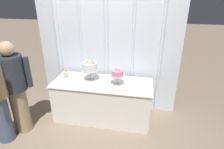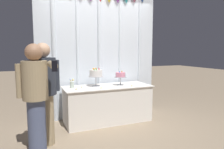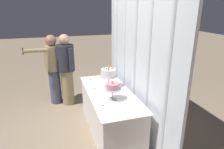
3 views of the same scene
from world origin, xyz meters
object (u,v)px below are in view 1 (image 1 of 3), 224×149
object	(u,v)px
tealight_near_right	(87,86)
tealight_far_right	(125,90)
flower_vase	(66,74)
tealight_near_left	(73,80)
tealight_far_left	(62,83)
cake_table	(103,100)
cake_display_nearleft	(90,67)
cake_display_nearright	(117,74)
guest_man_pink_jacket	(15,86)

from	to	relation	value
tealight_near_right	tealight_far_right	size ratio (longest dim) A/B	1.07
flower_vase	tealight_near_left	distance (m)	0.19
tealight_far_right	tealight_near_left	bearing A→B (deg)	167.88
flower_vase	tealight_near_left	xyz separation A→B (m)	(0.16, -0.08, -0.06)
tealight_far_left	tealight_near_right	bearing A→B (deg)	-1.99
cake_table	flower_vase	size ratio (longest dim) A/B	9.70
tealight_near_right	tealight_far_left	bearing A→B (deg)	178.01
tealight_far_right	cake_display_nearleft	bearing A→B (deg)	157.25
cake_display_nearright	tealight_near_right	bearing A→B (deg)	-160.01
cake_display_nearleft	tealight_far_right	world-z (taller)	cake_display_nearleft
cake_display_nearright	tealight_near_left	bearing A→B (deg)	179.36
cake_display_nearright	tealight_far_left	bearing A→B (deg)	-170.54
cake_display_nearleft	guest_man_pink_jacket	bearing A→B (deg)	-147.99
tealight_far_left	tealight_near_left	world-z (taller)	tealight_far_left
tealight_far_left	cake_table	bearing A→B (deg)	15.29
cake_display_nearleft	tealight_far_left	xyz separation A→B (m)	(-0.45, -0.23, -0.24)
flower_vase	cake_display_nearright	bearing A→B (deg)	-5.53
tealight_far_left	cake_display_nearleft	bearing A→B (deg)	27.52
cake_table	cake_display_nearleft	distance (m)	0.66
cake_table	flower_vase	bearing A→B (deg)	174.47
cake_display_nearright	cake_table	bearing A→B (deg)	174.48
cake_display_nearleft	tealight_near_right	xyz separation A→B (m)	(0.02, -0.25, -0.24)
cake_display_nearleft	guest_man_pink_jacket	size ratio (longest dim) A/B	0.24
tealight_far_left	tealight_near_left	size ratio (longest dim) A/B	1.06
tealight_far_left	tealight_far_right	world-z (taller)	tealight_far_left
tealight_near_left	tealight_near_right	xyz separation A→B (m)	(0.33, -0.18, -0.00)
cake_display_nearright	guest_man_pink_jacket	world-z (taller)	guest_man_pink_jacket
cake_display_nearleft	cake_display_nearright	bearing A→B (deg)	-8.72
tealight_far_right	guest_man_pink_jacket	xyz separation A→B (m)	(-1.67, -0.36, 0.10)
tealight_near_right	guest_man_pink_jacket	world-z (taller)	guest_man_pink_jacket
tealight_near_right	tealight_far_right	xyz separation A→B (m)	(0.63, -0.02, 0.00)
cake_table	cake_display_nearleft	xyz separation A→B (m)	(-0.22, 0.05, 0.61)
tealight_near_left	guest_man_pink_jacket	xyz separation A→B (m)	(-0.71, -0.57, 0.10)
cake_table	tealight_near_left	xyz separation A→B (m)	(-0.53, -0.02, 0.37)
cake_display_nearleft	tealight_far_right	distance (m)	0.75
flower_vase	tealight_near_right	distance (m)	0.56
tealight_far_right	guest_man_pink_jacket	bearing A→B (deg)	-167.71
tealight_near_left	tealight_far_right	size ratio (longest dim) A/B	0.98
cake_display_nearright	tealight_far_left	distance (m)	0.97
cake_table	tealight_near_right	xyz separation A→B (m)	(-0.20, -0.20, 0.37)
cake_display_nearleft	flower_vase	xyz separation A→B (m)	(-0.47, 0.02, -0.18)
cake_display_nearleft	tealight_far_left	bearing A→B (deg)	-152.48
cake_table	guest_man_pink_jacket	size ratio (longest dim) A/B	1.13
guest_man_pink_jacket	flower_vase	bearing A→B (deg)	50.04
tealight_far_left	tealight_near_right	xyz separation A→B (m)	(0.47, -0.02, -0.00)
cake_display_nearright	tealight_far_left	size ratio (longest dim) A/B	7.52
tealight_near_left	tealight_near_right	world-z (taller)	same
guest_man_pink_jacket	tealight_far_left	bearing A→B (deg)	35.23
cake_table	tealight_near_right	bearing A→B (deg)	-135.68
flower_vase	tealight_near_left	size ratio (longest dim) A/B	4.77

